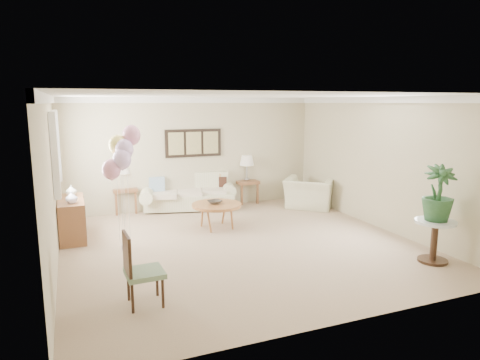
{
  "coord_description": "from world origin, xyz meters",
  "views": [
    {
      "loc": [
        -2.71,
        -6.76,
        2.49
      ],
      "look_at": [
        0.23,
        0.6,
        1.05
      ],
      "focal_mm": 32.0,
      "sensor_mm": 36.0,
      "label": 1
    }
  ],
  "objects": [
    {
      "name": "balloon_cluster",
      "position": [
        -1.92,
        0.51,
        1.68
      ],
      "size": [
        0.67,
        0.51,
        2.12
      ],
      "color": "gray",
      "rests_on": "ground"
    },
    {
      "name": "accent_chair",
      "position": [
        -2.02,
        -1.68,
        0.48
      ],
      "size": [
        0.47,
        0.47,
        0.93
      ],
      "color": "gray",
      "rests_on": "ground"
    },
    {
      "name": "decor_bowl",
      "position": [
        -0.09,
        1.13,
        0.54
      ],
      "size": [
        0.35,
        0.35,
        0.07
      ],
      "primitive_type": "imported",
      "rotation": [
        0.0,
        0.0,
        0.35
      ],
      "color": "#312C25",
      "rests_on": "coffee_table"
    },
    {
      "name": "side_table",
      "position": [
        2.52,
        -1.91,
        0.51
      ],
      "size": [
        0.62,
        0.62,
        0.68
      ],
      "color": "silver",
      "rests_on": "ground"
    },
    {
      "name": "sofa",
      "position": [
        -0.16,
        2.9,
        0.33
      ],
      "size": [
        2.46,
        1.31,
        0.84
      ],
      "color": "beige",
      "rests_on": "ground"
    },
    {
      "name": "lamp_right",
      "position": [
        1.35,
        2.93,
        1.05
      ],
      "size": [
        0.36,
        0.36,
        0.63
      ],
      "color": "gray",
      "rests_on": "end_table_right"
    },
    {
      "name": "coffee_table",
      "position": [
        -0.06,
        1.11,
        0.46
      ],
      "size": [
        0.99,
        0.99,
        0.5
      ],
      "color": "#9A622B",
      "rests_on": "ground"
    },
    {
      "name": "wall_art_triptych",
      "position": [
        0.0,
        2.96,
        1.55
      ],
      "size": [
        1.35,
        0.06,
        0.65
      ],
      "color": "black",
      "rests_on": "ground"
    },
    {
      "name": "lamp_left",
      "position": [
        -1.62,
        3.06,
        1.0
      ],
      "size": [
        0.31,
        0.31,
        0.54
      ],
      "color": "gray",
      "rests_on": "end_table_left"
    },
    {
      "name": "end_table_left",
      "position": [
        -1.62,
        3.06,
        0.49
      ],
      "size": [
        0.53,
        0.49,
        0.58
      ],
      "color": "brown",
      "rests_on": "ground"
    },
    {
      "name": "end_table_right",
      "position": [
        1.35,
        2.93,
        0.48
      ],
      "size": [
        0.53,
        0.48,
        0.57
      ],
      "color": "brown",
      "rests_on": "ground"
    },
    {
      "name": "armchair",
      "position": [
        2.54,
        1.9,
        0.36
      ],
      "size": [
        1.45,
        1.44,
        0.71
      ],
      "primitive_type": "imported",
      "rotation": [
        0.0,
        0.0,
        2.42
      ],
      "color": "beige",
      "rests_on": "ground"
    },
    {
      "name": "credenza",
      "position": [
        -2.76,
        1.5,
        0.37
      ],
      "size": [
        0.46,
        1.2,
        0.74
      ],
      "color": "brown",
      "rests_on": "ground"
    },
    {
      "name": "vase_sage",
      "position": [
        -2.74,
        1.82,
        0.84
      ],
      "size": [
        0.22,
        0.22,
        0.21
      ],
      "primitive_type": "imported",
      "rotation": [
        0.0,
        0.0,
        0.16
      ],
      "color": "silver",
      "rests_on": "credenza"
    },
    {
      "name": "vase_white",
      "position": [
        -2.74,
        1.15,
        0.85
      ],
      "size": [
        0.27,
        0.27,
        0.21
      ],
      "primitive_type": "imported",
      "rotation": [
        0.0,
        0.0,
        0.42
      ],
      "color": "white",
      "rests_on": "credenza"
    },
    {
      "name": "room_shell",
      "position": [
        -0.11,
        0.09,
        1.63
      ],
      "size": [
        6.04,
        6.04,
        2.6
      ],
      "color": "#C1B494",
      "rests_on": "ground"
    },
    {
      "name": "ground_plane",
      "position": [
        0.0,
        0.0,
        0.0
      ],
      "size": [
        6.0,
        6.0,
        0.0
      ],
      "primitive_type": "plane",
      "color": "tan"
    },
    {
      "name": "potted_plant",
      "position": [
        2.53,
        -1.91,
        1.11
      ],
      "size": [
        0.64,
        0.64,
        0.87
      ],
      "primitive_type": "imported",
      "rotation": [
        0.0,
        0.0,
        -0.38
      ],
      "color": "#224923",
      "rests_on": "side_table"
    }
  ]
}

